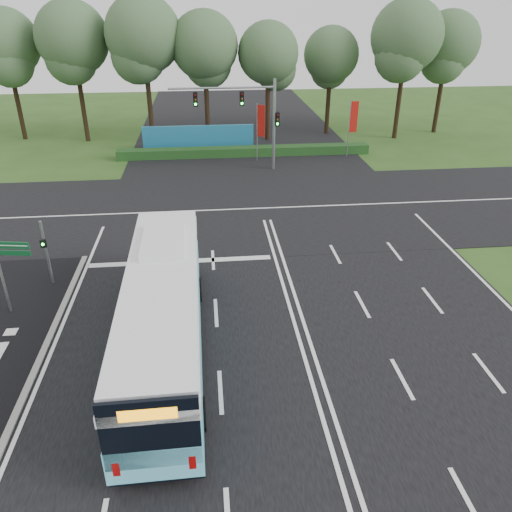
{
  "coord_description": "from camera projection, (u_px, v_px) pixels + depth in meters",
  "views": [
    {
      "loc": [
        -3.43,
        -18.43,
        12.33
      ],
      "look_at": [
        -1.32,
        2.0,
        1.71
      ],
      "focal_mm": 35.0,
      "sensor_mm": 36.0,
      "label": 1
    }
  ],
  "objects": [
    {
      "name": "city_bus",
      "position": [
        164.0,
        312.0,
        18.73
      ],
      "size": [
        2.93,
        12.87,
        3.68
      ],
      "rotation": [
        0.0,
        0.0,
        0.01
      ],
      "color": "#6EE1FF",
      "rests_on": "ground"
    },
    {
      "name": "banner_flag_right",
      "position": [
        352.0,
        121.0,
        42.24
      ],
      "size": [
        0.72,
        0.08,
        4.84
      ],
      "rotation": [
        0.0,
        0.0,
        0.0
      ],
      "color": "gray",
      "rests_on": "ground"
    },
    {
      "name": "blue_hoarding",
      "position": [
        199.0,
        138.0,
        45.25
      ],
      "size": [
        10.0,
        0.3,
        2.2
      ],
      "primitive_type": "cube",
      "color": "#1A678F",
      "rests_on": "ground"
    },
    {
      "name": "pedestrian_signal",
      "position": [
        46.0,
        251.0,
        23.38
      ],
      "size": [
        0.28,
        0.41,
        3.3
      ],
      "rotation": [
        0.0,
        0.0,
        0.11
      ],
      "color": "gray",
      "rests_on": "ground"
    },
    {
      "name": "road_main",
      "position": [
        290.0,
        309.0,
        22.25
      ],
      "size": [
        20.0,
        120.0,
        0.04
      ],
      "primitive_type": "cube",
      "color": "black",
      "rests_on": "ground"
    },
    {
      "name": "traffic_light_gantry",
      "position": [
        251.0,
        111.0,
        38.25
      ],
      "size": [
        8.41,
        0.28,
        7.0
      ],
      "color": "gray",
      "rests_on": "ground"
    },
    {
      "name": "kerb_strip",
      "position": [
        37.0,
        367.0,
        18.66
      ],
      "size": [
        0.25,
        18.0,
        0.12
      ],
      "primitive_type": "cube",
      "color": "gray",
      "rests_on": "ground"
    },
    {
      "name": "ground",
      "position": [
        290.0,
        309.0,
        22.26
      ],
      "size": [
        120.0,
        120.0,
        0.0
      ],
      "primitive_type": "plane",
      "color": "#2C4C19",
      "rests_on": "ground"
    },
    {
      "name": "street_sign",
      "position": [
        6.0,
        262.0,
        20.88
      ],
      "size": [
        1.55,
        0.34,
        4.02
      ],
      "rotation": [
        0.0,
        0.0,
        -0.16
      ],
      "color": "gray",
      "rests_on": "ground"
    },
    {
      "name": "road_cross",
      "position": [
        260.0,
        209.0,
        32.85
      ],
      "size": [
        120.0,
        14.0,
        0.05
      ],
      "primitive_type": "cube",
      "color": "black",
      "rests_on": "ground"
    },
    {
      "name": "eucalyptus_row",
      "position": [
        228.0,
        42.0,
        45.33
      ],
      "size": [
        47.44,
        9.71,
        12.91
      ],
      "color": "black",
      "rests_on": "ground"
    },
    {
      "name": "hedge",
      "position": [
        245.0,
        152.0,
        43.72
      ],
      "size": [
        22.0,
        1.2,
        0.8
      ],
      "primitive_type": "cube",
      "color": "#193B15",
      "rests_on": "ground"
    },
    {
      "name": "banner_flag_mid",
      "position": [
        260.0,
        124.0,
        41.03
      ],
      "size": [
        0.66,
        0.34,
        4.8
      ],
      "rotation": [
        0.0,
        0.0,
        -0.43
      ],
      "color": "gray",
      "rests_on": "ground"
    }
  ]
}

